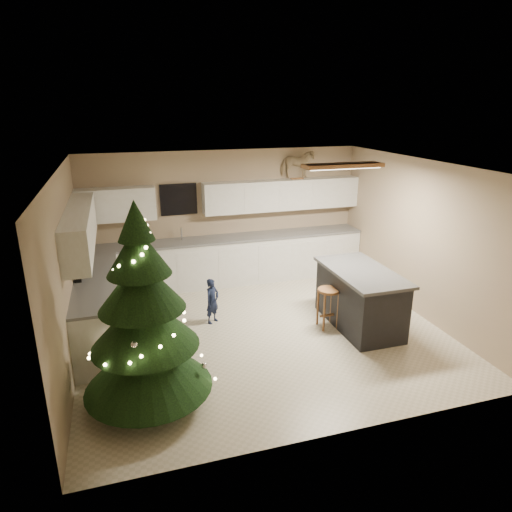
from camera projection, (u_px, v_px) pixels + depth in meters
name	position (u px, v px, depth m)	size (l,w,h in m)	color
ground_plane	(262.00, 331.00, 7.25)	(5.50, 5.50, 0.00)	beige
room_shell	(264.00, 224.00, 6.70)	(5.52, 5.02, 2.61)	tan
cabinetry	(187.00, 259.00, 8.25)	(5.50, 3.20, 2.00)	white
island	(360.00, 298.00, 7.31)	(0.90, 1.70, 0.95)	black
bar_stool	(328.00, 299.00, 7.24)	(0.34, 0.34, 0.66)	brown
christmas_tree	(144.00, 326.00, 5.21)	(1.56, 1.51, 2.49)	#3F2816
toddler	(212.00, 301.00, 7.44)	(0.28, 0.18, 0.76)	#131634
rocking_horse	(297.00, 164.00, 9.03)	(0.71, 0.45, 0.57)	brown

